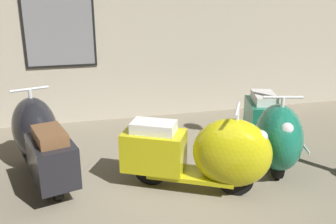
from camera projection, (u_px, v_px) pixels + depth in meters
showroom_back_wall at (131, 32)px, 6.95m from camera, size 18.00×0.24×3.23m
scooter_0 at (40, 138)px, 5.07m from camera, size 0.99×1.91×1.12m
scooter_1 at (207, 153)px, 4.64m from camera, size 1.85×1.30×1.11m
scooter_2 at (273, 131)px, 5.31m from camera, size 0.99×1.91×1.12m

